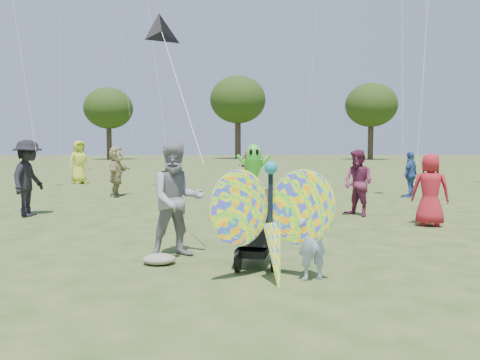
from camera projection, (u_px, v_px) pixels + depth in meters
name	position (u px, v px, depth m)	size (l,w,h in m)	color
ground	(259.00, 266.00, 6.50)	(160.00, 160.00, 0.00)	#51592B
child_girl	(312.00, 238.00, 5.81)	(0.39, 0.26, 1.07)	#9FB3E2
adult_man	(177.00, 200.00, 7.02)	(0.84, 0.66, 1.74)	gray
grey_bag	(159.00, 259.00, 6.63)	(0.47, 0.38, 0.15)	gray
crowd_a	(430.00, 190.00, 9.76)	(0.74, 0.48, 1.52)	#AD1B27
crowd_b	(28.00, 178.00, 11.14)	(1.18, 0.68, 1.82)	black
crowd_c	(410.00, 175.00, 15.23)	(0.87, 0.36, 1.49)	#355393
crowd_d	(116.00, 171.00, 15.48)	(1.55, 0.49, 1.67)	tan
crowd_e	(358.00, 183.00, 11.12)	(0.77, 0.60, 1.59)	#722647
crowd_g	(79.00, 162.00, 20.72)	(0.94, 0.61, 1.92)	#C1D031
crowd_j	(248.00, 166.00, 21.63)	(1.37, 0.44, 1.48)	#B3667B
jogging_stroller	(254.00, 221.00, 6.58)	(0.67, 1.11, 1.09)	black
butterfly_kite	(272.00, 223.00, 5.69)	(1.74, 0.75, 1.69)	#E55B24
delta_kite_rig	(162.00, 33.00, 9.21)	(1.34, 2.70, 2.95)	black
alien_kite	(254.00, 170.00, 13.66)	(1.12, 0.69, 1.74)	green
tree_line	(257.00, 98.00, 51.00)	(91.78, 33.60, 10.79)	#3A2D21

